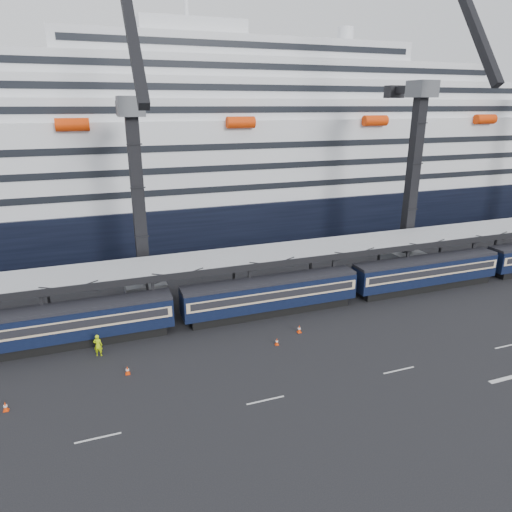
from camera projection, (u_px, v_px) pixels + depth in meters
The scene contains 12 objects.
ground at pixel (390, 344), 42.44m from camera, with size 260.00×260.00×0.00m, color black.
lane_markings at pixel (503, 356), 40.41m from camera, with size 111.00×4.27×0.02m.
train at pixel (300, 290), 49.16m from camera, with size 133.05×3.00×4.05m.
canopy at pixel (322, 248), 53.27m from camera, with size 130.00×6.25×5.53m.
cruise_ship at pixel (232, 158), 79.21m from camera, with size 214.09×28.84×34.00m.
crane_dark_near at pixel (138, 195), 48.78m from camera, with size 4.50×17.75×35.08m.
crane_dark_mid at pixel (416, 168), 58.76m from camera, with size 4.50×18.24×39.64m.
worker at pixel (98, 345), 40.13m from camera, with size 0.75×0.49×2.06m, color #B9D90B.
traffic_cone_a at pixel (5, 406), 33.06m from camera, with size 0.38×0.38×0.76m.
traffic_cone_b at pixel (127, 370), 37.57m from camera, with size 0.38×0.38×0.76m.
traffic_cone_c at pixel (277, 341), 42.18m from camera, with size 0.34×0.34×0.68m.
traffic_cone_d at pixel (299, 329), 44.45m from camera, with size 0.40×0.40×0.80m.
Camera 1 is at (-24.62, -31.15, 21.17)m, focal length 32.00 mm.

